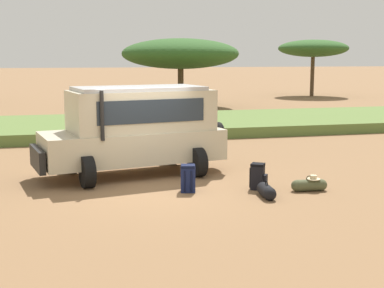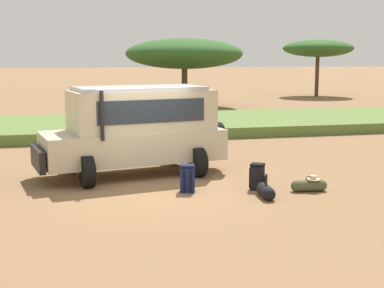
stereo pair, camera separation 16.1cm
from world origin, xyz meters
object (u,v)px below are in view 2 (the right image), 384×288
Objects in this scene: backpack_beside_front_wheel at (187,178)px; duffel_bag_soft_canvas at (266,191)px; backpack_cluster_center at (258,177)px; acacia_tree_far_right at (318,48)px; safari_vehicle at (137,128)px; duffel_bag_low_black_case at (309,185)px; acacia_tree_right_mid at (184,54)px.

duffel_bag_soft_canvas is at bearing -30.81° from backpack_beside_front_wheel.
backpack_beside_front_wheel is at bearing 149.19° from duffel_bag_soft_canvas.
backpack_cluster_center is 0.80m from duffel_bag_soft_canvas.
acacia_tree_far_right is at bearing 61.22° from backpack_cluster_center.
duffel_bag_low_black_case is (3.81, -2.90, -1.14)m from safari_vehicle.
safari_vehicle is 6.08× the size of duffel_bag_low_black_case.
duffel_bag_low_black_case is at bearing -12.98° from backpack_beside_front_wheel.
backpack_cluster_center is at bearing 83.35° from duffel_bag_soft_canvas.
duffel_bag_low_black_case is at bearing 14.13° from duffel_bag_soft_canvas.
backpack_beside_front_wheel is at bearing -121.51° from acacia_tree_far_right.
acacia_tree_right_mid is 1.31× the size of acacia_tree_far_right.
acacia_tree_right_mid is at bearing 82.08° from duffel_bag_soft_canvas.
backpack_cluster_center is 1.26m from duffel_bag_low_black_case.
acacia_tree_far_right is at bearing 28.43° from acacia_tree_right_mid.
backpack_beside_front_wheel is at bearing -67.54° from safari_vehicle.
acacia_tree_right_mid reaches higher than backpack_cluster_center.
backpack_cluster_center is 22.55m from acacia_tree_right_mid.
safari_vehicle is at bearing -124.96° from acacia_tree_far_right.
backpack_beside_front_wheel is 22.66m from acacia_tree_right_mid.
duffel_bag_soft_canvas is at bearing -97.92° from acacia_tree_right_mid.
duffel_bag_soft_canvas is (2.57, -3.21, -1.14)m from safari_vehicle.
acacia_tree_right_mid reaches higher than safari_vehicle.
duffel_bag_soft_canvas is 23.35m from acacia_tree_right_mid.
backpack_beside_front_wheel is 0.74× the size of duffel_bag_low_black_case.
safari_vehicle is at bearing 112.46° from backpack_beside_front_wheel.
acacia_tree_right_mid is (4.83, 21.92, 3.13)m from backpack_beside_front_wheel.
backpack_cluster_center is 0.11× the size of acacia_tree_far_right.
duffel_bag_soft_canvas is 0.15× the size of acacia_tree_far_right.
safari_vehicle is 8.40× the size of backpack_cluster_center.
backpack_cluster_center is (1.73, -0.20, -0.01)m from backpack_beside_front_wheel.
backpack_beside_front_wheel is 0.11× the size of acacia_tree_far_right.
backpack_cluster_center is at bearing -97.96° from acacia_tree_right_mid.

